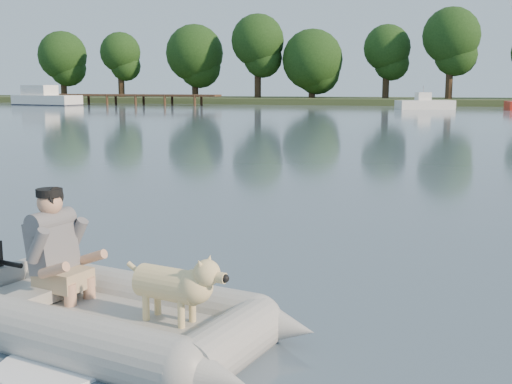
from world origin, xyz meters
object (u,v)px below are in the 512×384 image
(dinghy, at_px, (107,273))
(cabin_cruiser, at_px, (46,95))
(dock, at_px, (130,100))
(man, at_px, (54,242))
(motorboat, at_px, (425,98))
(dog, at_px, (169,290))

(dinghy, xyz_separation_m, cabin_cruiser, (-33.49, 50.12, 0.43))
(dock, relative_size, man, 18.71)
(dinghy, xyz_separation_m, motorboat, (1.76, 49.62, 0.38))
(dog, xyz_separation_m, motorboat, (1.18, 49.70, 0.44))
(man, relative_size, motorboat, 0.20)
(dock, distance_m, dinghy, 58.67)
(man, xyz_separation_m, motorboat, (2.35, 49.43, 0.21))
(man, distance_m, dog, 1.22)
(dock, xyz_separation_m, cabin_cruiser, (-7.56, -2.51, 0.44))
(dinghy, bearing_deg, dog, 4.57)
(motorboat, bearing_deg, dock, 150.45)
(man, height_order, cabin_cruiser, cabin_cruiser)
(dock, distance_m, cabin_cruiser, 7.98)
(dinghy, height_order, cabin_cruiser, cabin_cruiser)
(dog, relative_size, motorboat, 0.18)
(dock, xyz_separation_m, man, (25.33, -52.44, 0.17))
(cabin_cruiser, distance_m, motorboat, 35.25)
(dinghy, distance_m, cabin_cruiser, 60.28)
(dock, xyz_separation_m, dog, (26.50, -52.72, -0.06))
(dinghy, relative_size, cabin_cruiser, 0.59)
(dinghy, xyz_separation_m, man, (-0.60, 0.19, 0.17))
(dinghy, distance_m, dog, 0.58)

